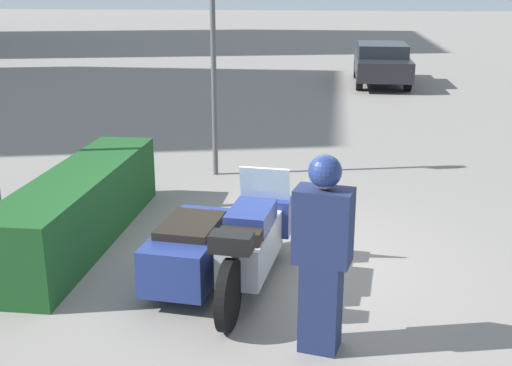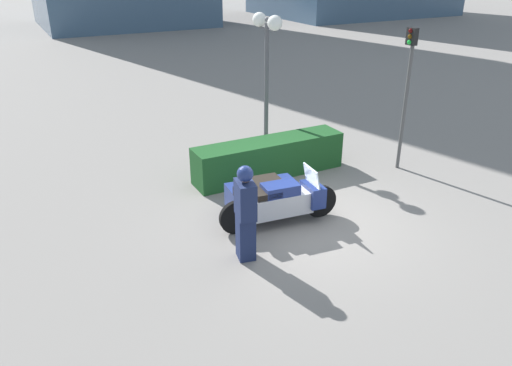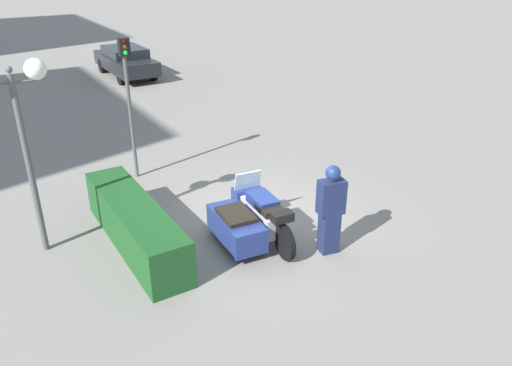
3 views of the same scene
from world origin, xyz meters
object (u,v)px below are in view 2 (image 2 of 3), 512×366
Objects in this scene: officer_rider at (245,211)px; hedge_bush_curbside at (269,158)px; traffic_light_near at (407,80)px; twin_lamp_post at (267,43)px; police_motorcycle at (274,196)px.

hedge_bush_curbside is at bearing 66.13° from officer_rider.
traffic_light_near is at bearing -19.80° from hedge_bush_curbside.
hedge_bush_curbside is (2.22, 3.13, -0.50)m from officer_rider.
twin_lamp_post is (0.78, 1.60, 2.53)m from hedge_bush_curbside.
officer_rider is at bearing -125.30° from hedge_bush_curbside.
hedge_bush_curbside is 1.10× the size of traffic_light_near.
officer_rider is at bearing -122.37° from twin_lamp_post.
police_motorcycle is 1.42× the size of officer_rider.
hedge_bush_curbside is at bearing -23.53° from traffic_light_near.
officer_rider is 0.49× the size of twin_lamp_post.
hedge_bush_curbside is at bearing -116.05° from twin_lamp_post.
traffic_light_near is (2.41, -2.75, -0.67)m from twin_lamp_post.
police_motorcycle is 4.65m from traffic_light_near.
officer_rider is 0.52× the size of traffic_light_near.
traffic_light_near is (3.19, -1.15, 1.86)m from hedge_bush_curbside.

